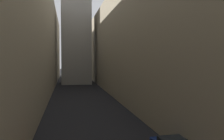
% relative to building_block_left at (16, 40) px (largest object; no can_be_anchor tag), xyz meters
% --- Properties ---
extents(ground_plane, '(264.00, 264.00, 0.00)m').
position_rel_building_block_left_xyz_m(ground_plane, '(12.02, -2.00, -10.39)').
color(ground_plane, black).
extents(building_block_left, '(13.04, 108.00, 20.78)m').
position_rel_building_block_left_xyz_m(building_block_left, '(0.00, 0.00, 0.00)').
color(building_block_left, gray).
rests_on(building_block_left, ground).
extents(building_block_right, '(11.30, 108.00, 19.70)m').
position_rel_building_block_left_xyz_m(building_block_right, '(23.17, 0.00, -0.54)').
color(building_block_right, gray).
rests_on(building_block_right, ground).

